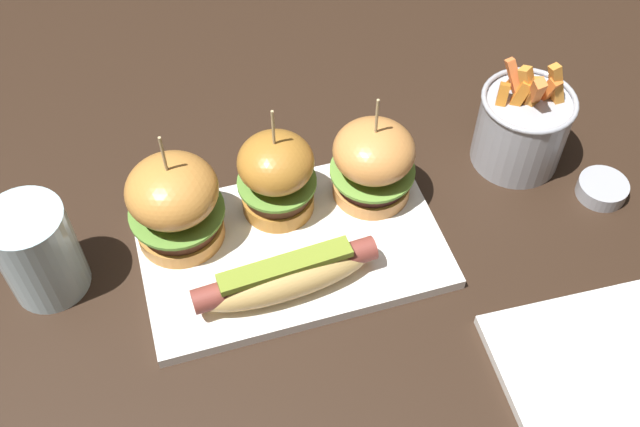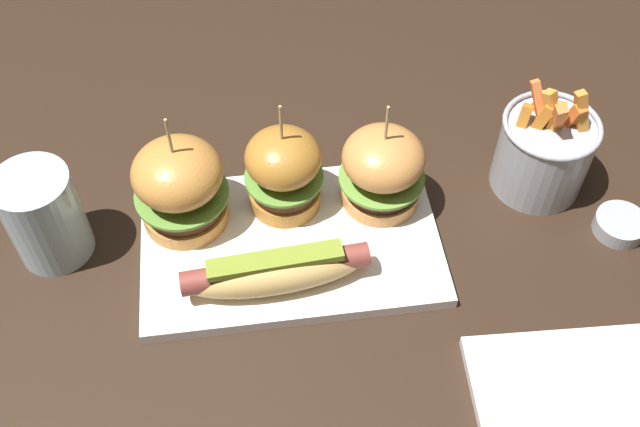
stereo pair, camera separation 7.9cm
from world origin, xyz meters
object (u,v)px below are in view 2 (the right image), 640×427
(sauce_ramekin, at_px, (620,224))
(platter_main, at_px, (291,243))
(hot_dog, at_px, (276,271))
(slider_right, at_px, (382,169))
(fries_bucket, at_px, (544,151))
(side_plate, at_px, (582,423))
(slider_left, at_px, (180,185))
(slider_center, at_px, (281,171))
(water_glass, at_px, (44,216))

(sauce_ramekin, bearing_deg, platter_main, 176.10)
(hot_dog, relative_size, slider_right, 1.38)
(hot_dog, distance_m, slider_right, 0.16)
(slider_right, xyz_separation_m, fries_bucket, (0.19, 0.01, -0.01))
(hot_dog, xyz_separation_m, slider_right, (0.13, 0.10, 0.03))
(platter_main, height_order, slider_right, slider_right)
(sauce_ramekin, bearing_deg, side_plate, -119.29)
(hot_dog, distance_m, slider_left, 0.14)
(slider_center, bearing_deg, side_plate, -49.98)
(slider_left, height_order, side_plate, slider_left)
(platter_main, bearing_deg, sauce_ramekin, -3.90)
(side_plate, bearing_deg, platter_main, 135.51)
(slider_center, xyz_separation_m, water_glass, (-0.25, -0.02, -0.01))
(slider_left, relative_size, slider_center, 1.03)
(slider_left, bearing_deg, side_plate, -38.87)
(hot_dog, height_order, water_glass, water_glass)
(slider_left, bearing_deg, slider_right, -0.21)
(platter_main, height_order, water_glass, water_glass)
(platter_main, distance_m, hot_dog, 0.07)
(water_glass, bearing_deg, hot_dog, -20.69)
(slider_right, bearing_deg, side_plate, -64.26)
(fries_bucket, height_order, sauce_ramekin, fries_bucket)
(platter_main, distance_m, slider_left, 0.13)
(platter_main, bearing_deg, water_glass, 172.48)
(hot_dog, xyz_separation_m, fries_bucket, (0.32, 0.11, 0.01))
(hot_dog, distance_m, fries_bucket, 0.33)
(slider_right, bearing_deg, hot_dog, -141.69)
(sauce_ramekin, bearing_deg, slider_right, 164.74)
(sauce_ramekin, relative_size, water_glass, 0.51)
(side_plate, height_order, water_glass, water_glass)
(hot_dog, distance_m, side_plate, 0.33)
(water_glass, bearing_deg, sauce_ramekin, -5.39)
(platter_main, bearing_deg, side_plate, -44.49)
(hot_dog, height_order, sauce_ramekin, hot_dog)
(slider_left, height_order, fries_bucket, slider_left)
(slider_left, relative_size, fries_bucket, 1.07)
(slider_right, distance_m, sauce_ramekin, 0.27)
(slider_right, height_order, sauce_ramekin, slider_right)
(platter_main, distance_m, side_plate, 0.34)
(slider_left, height_order, slider_right, slider_left)
(platter_main, xyz_separation_m, slider_right, (0.11, 0.05, 0.06))
(slider_center, relative_size, fries_bucket, 1.04)
(slider_center, xyz_separation_m, sauce_ramekin, (0.37, -0.08, -0.06))
(slider_right, height_order, water_glass, slider_right)
(platter_main, xyz_separation_m, water_glass, (-0.25, 0.03, 0.05))
(fries_bucket, height_order, side_plate, fries_bucket)
(side_plate, distance_m, water_glass, 0.57)
(hot_dog, bearing_deg, slider_right, 38.31)
(slider_left, height_order, sauce_ramekin, slider_left)
(fries_bucket, bearing_deg, slider_center, -179.42)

